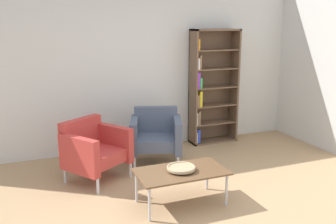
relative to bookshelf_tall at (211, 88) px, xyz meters
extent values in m
plane|color=tan|center=(-1.30, -2.26, -0.93)|extent=(8.32, 8.32, 0.00)
cube|color=silver|center=(-1.30, 0.20, 0.52)|extent=(6.40, 0.12, 2.90)
cube|color=brown|center=(-0.34, -0.03, 0.02)|extent=(0.03, 0.30, 1.90)
cube|color=brown|center=(0.43, -0.03, 0.02)|extent=(0.03, 0.30, 1.90)
cube|color=brown|center=(0.05, -0.03, 0.95)|extent=(0.80, 0.30, 0.03)
cube|color=brown|center=(0.05, -0.03, -0.92)|extent=(0.80, 0.30, 0.03)
cube|color=brown|center=(0.05, 0.12, 0.02)|extent=(0.80, 0.02, 1.90)
cube|color=brown|center=(0.05, -0.03, -0.59)|extent=(0.76, 0.28, 0.02)
cube|color=brown|center=(0.05, -0.03, -0.29)|extent=(0.76, 0.28, 0.02)
cube|color=brown|center=(0.05, -0.03, 0.02)|extent=(0.76, 0.28, 0.02)
cube|color=brown|center=(0.05, -0.03, 0.33)|extent=(0.76, 0.28, 0.02)
cube|color=brown|center=(0.05, -0.03, 0.63)|extent=(0.76, 0.28, 0.02)
cube|color=white|center=(-0.31, -0.07, -0.80)|extent=(0.02, 0.20, 0.18)
cube|color=blue|center=(-0.28, -0.04, -0.78)|extent=(0.04, 0.25, 0.22)
cube|color=white|center=(-0.31, -0.04, -0.48)|extent=(0.02, 0.25, 0.20)
cube|color=olive|center=(-0.27, -0.07, -0.47)|extent=(0.03, 0.19, 0.24)
cube|color=olive|center=(-0.30, -0.07, -0.18)|extent=(0.04, 0.20, 0.20)
cube|color=yellow|center=(-0.25, -0.07, -0.15)|extent=(0.04, 0.19, 0.26)
cube|color=purple|center=(-0.30, -0.07, 0.16)|extent=(0.04, 0.20, 0.26)
cube|color=green|center=(-0.26, -0.04, 0.12)|extent=(0.03, 0.25, 0.17)
cube|color=white|center=(-0.31, -0.06, 0.43)|extent=(0.03, 0.22, 0.18)
cube|color=olive|center=(-0.27, -0.08, 0.45)|extent=(0.02, 0.17, 0.22)
cube|color=orange|center=(-0.31, -0.07, 0.73)|extent=(0.03, 0.20, 0.17)
cube|color=brown|center=(-1.38, -1.93, -0.54)|extent=(1.00, 0.56, 0.02)
cylinder|color=silver|center=(-1.83, -2.16, -0.74)|extent=(0.03, 0.03, 0.38)
cylinder|color=silver|center=(-0.93, -2.16, -0.74)|extent=(0.03, 0.03, 0.38)
cylinder|color=silver|center=(-1.83, -1.70, -0.74)|extent=(0.03, 0.03, 0.38)
cylinder|color=silver|center=(-0.93, -1.70, -0.74)|extent=(0.03, 0.03, 0.38)
cylinder|color=tan|center=(-1.38, -1.93, -0.52)|extent=(0.13, 0.13, 0.02)
cylinder|color=tan|center=(-1.38, -1.93, -0.50)|extent=(0.32, 0.32, 0.02)
torus|color=tan|center=(-1.38, -1.93, -0.49)|extent=(0.32, 0.32, 0.02)
cube|color=#B73833|center=(-2.12, -0.91, -0.61)|extent=(0.85, 0.84, 0.16)
cube|color=#B73833|center=(-2.27, -0.69, -0.34)|extent=(0.60, 0.46, 0.38)
cube|color=#B73833|center=(-2.37, -1.10, -0.50)|extent=(0.43, 0.57, 0.46)
cube|color=#B73833|center=(-1.85, -0.76, -0.50)|extent=(0.43, 0.57, 0.46)
cylinder|color=silver|center=(-2.20, -1.34, -0.81)|extent=(0.04, 0.04, 0.24)
cylinder|color=silver|center=(-1.70, -1.00, -0.81)|extent=(0.04, 0.04, 0.24)
cylinder|color=silver|center=(-2.52, -0.85, -0.81)|extent=(0.04, 0.04, 0.24)
cylinder|color=silver|center=(-2.02, -0.52, -0.81)|extent=(0.04, 0.04, 0.24)
cube|color=#4C566B|center=(-1.20, -0.63, -0.61)|extent=(0.80, 0.76, 0.16)
cube|color=#4C566B|center=(-1.11, -0.37, -0.34)|extent=(0.64, 0.33, 0.38)
cube|color=#4C566B|center=(-1.50, -0.54, -0.50)|extent=(0.30, 0.62, 0.46)
cube|color=#4C566B|center=(-0.92, -0.75, -0.50)|extent=(0.30, 0.62, 0.46)
cylinder|color=silver|center=(-1.59, -0.82, -0.81)|extent=(0.04, 0.04, 0.24)
cylinder|color=silver|center=(-1.03, -1.02, -0.81)|extent=(0.04, 0.04, 0.24)
cylinder|color=silver|center=(-1.40, -0.27, -0.81)|extent=(0.04, 0.04, 0.24)
cylinder|color=silver|center=(-0.83, -0.47, -0.81)|extent=(0.04, 0.04, 0.24)
camera|label=1|loc=(-2.93, -5.45, 1.06)|focal=39.78mm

